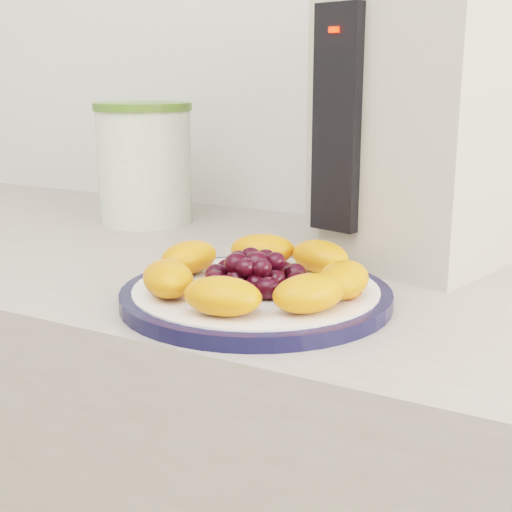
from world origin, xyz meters
The scene contains 8 objects.
plate_rim centered at (0.07, 1.04, 0.91)m, with size 0.28×0.28×0.01m, color black.
plate_face centered at (0.07, 1.04, 0.91)m, with size 0.25×0.25×0.02m, color white.
canister centered at (-0.29, 1.32, 0.99)m, with size 0.15×0.15×0.17m, color #426417.
canister_lid centered at (-0.29, 1.32, 1.08)m, with size 0.15×0.15×0.01m, color #4A6E29.
appliance_body centered at (0.17, 1.33, 1.07)m, with size 0.20×0.28×0.34m, color #B6B29F.
appliance_panel centered at (0.08, 1.20, 1.08)m, with size 0.06×0.02×0.26m, color black.
appliance_led centered at (0.08, 1.19, 1.18)m, with size 0.01×0.01×0.01m, color #FF0C05.
fruit_plate centered at (0.07, 1.04, 0.93)m, with size 0.24×0.24×0.04m.
Camera 1 is at (0.41, 0.44, 1.13)m, focal length 50.00 mm.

